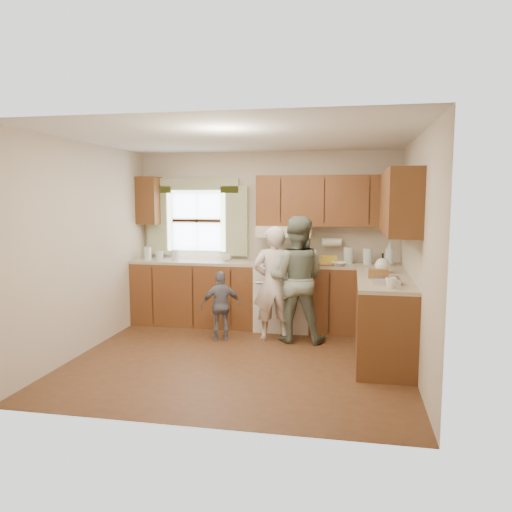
% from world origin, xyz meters
% --- Properties ---
extents(room, '(3.80, 3.80, 3.80)m').
position_xyz_m(room, '(0.00, 0.00, 1.25)').
color(room, '#4A2D17').
rests_on(room, ground).
extents(kitchen_fixtures, '(3.80, 2.25, 2.15)m').
position_xyz_m(kitchen_fixtures, '(0.61, 1.08, 0.84)').
color(kitchen_fixtures, '#4D2710').
rests_on(kitchen_fixtures, ground).
extents(stove, '(0.76, 0.67, 1.07)m').
position_xyz_m(stove, '(0.30, 1.44, 0.47)').
color(stove, silver).
rests_on(stove, ground).
extents(woman_left, '(0.62, 0.50, 1.49)m').
position_xyz_m(woman_left, '(0.24, 0.85, 0.74)').
color(woman_left, beige).
rests_on(woman_left, ground).
extents(woman_right, '(0.79, 0.62, 1.62)m').
position_xyz_m(woman_right, '(0.54, 0.85, 0.81)').
color(woman_right, '#22382D').
rests_on(woman_right, ground).
extents(child, '(0.57, 0.41, 0.90)m').
position_xyz_m(child, '(-0.42, 0.70, 0.45)').
color(child, slate).
rests_on(child, ground).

